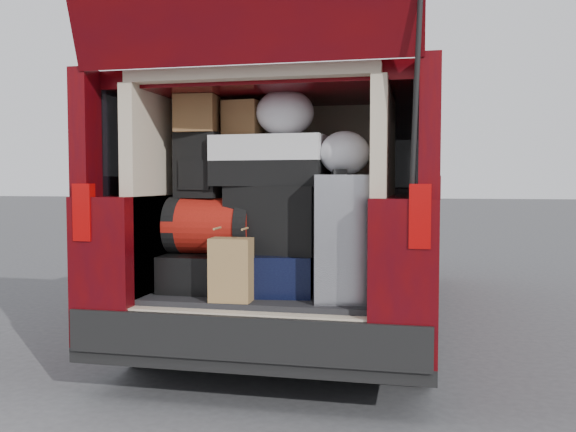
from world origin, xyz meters
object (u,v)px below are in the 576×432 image
navy_hardshell (276,272)px  backpack (199,165)px  red_duffel (211,226)px  twotone_duffel (271,161)px  black_hardshell (203,271)px  black_soft_case (277,219)px  silver_roller (339,237)px  kraft_bag (231,270)px

navy_hardshell → backpack: size_ratio=1.36×
red_duffel → twotone_duffel: size_ratio=0.78×
black_hardshell → black_soft_case: 0.55m
backpack → navy_hardshell: bearing=8.2°
silver_roller → black_soft_case: (-0.37, 0.11, 0.08)m
black_hardshell → red_duffel: bearing=-20.6°
red_duffel → kraft_bag: bearing=-56.7°
navy_hardshell → black_soft_case: size_ratio=0.97×
silver_roller → backpack: bearing=160.1°
twotone_duffel → red_duffel: bearing=-172.9°
silver_roller → navy_hardshell: bearing=151.3°
black_soft_case → twotone_duffel: (-0.04, 0.01, 0.33)m
silver_roller → kraft_bag: (-0.54, -0.21, -0.17)m
navy_hardshell → kraft_bag: 0.37m
kraft_bag → black_soft_case: 0.44m
black_soft_case → black_hardshell: bearing=-173.1°
black_soft_case → backpack: backpack is taller
black_soft_case → backpack: (-0.47, 0.02, 0.31)m
navy_hardshell → red_duffel: bearing=174.9°
navy_hardshell → silver_roller: 0.45m
kraft_bag → red_duffel: 0.44m
silver_roller → red_duffel: size_ratio=1.34×
red_duffel → black_soft_case: (0.39, 0.01, 0.04)m
kraft_bag → red_duffel: red_duffel is taller
kraft_bag → black_soft_case: bearing=60.3°
red_duffel → twotone_duffel: bearing=2.1°
black_soft_case → backpack: 0.56m
black_hardshell → silver_roller: silver_roller is taller
black_hardshell → backpack: size_ratio=1.39×
black_soft_case → red_duffel: bearing=-170.2°
silver_roller → kraft_bag: 0.60m
kraft_bag → black_soft_case: (0.17, 0.32, 0.25)m
black_soft_case → twotone_duffel: twotone_duffel is taller
silver_roller → kraft_bag: silver_roller is taller
red_duffel → black_soft_case: 0.39m
navy_hardshell → backpack: (-0.46, 0.01, 0.61)m
silver_roller → twotone_duffel: (-0.41, 0.12, 0.41)m
black_hardshell → red_duffel: 0.28m
silver_roller → red_duffel: bearing=160.8°
backpack → twotone_duffel: size_ratio=0.60×
black_hardshell → navy_hardshell: bearing=-1.4°
silver_roller → backpack: backpack is taller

